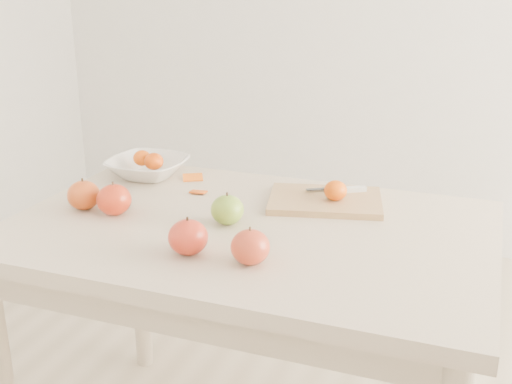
% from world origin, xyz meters
% --- Properties ---
extents(table, '(1.20, 0.80, 0.75)m').
position_xyz_m(table, '(0.00, 0.00, 0.65)').
color(table, beige).
rests_on(table, ground).
extents(cutting_board, '(0.35, 0.29, 0.02)m').
position_xyz_m(cutting_board, '(0.14, 0.21, 0.76)').
color(cutting_board, '#A97B54').
rests_on(cutting_board, table).
extents(board_tangerine, '(0.06, 0.06, 0.05)m').
position_xyz_m(board_tangerine, '(0.17, 0.20, 0.80)').
color(board_tangerine, '#D26707').
rests_on(board_tangerine, cutting_board).
extents(fruit_bowl, '(0.24, 0.24, 0.06)m').
position_xyz_m(fruit_bowl, '(-0.43, 0.26, 0.78)').
color(fruit_bowl, white).
rests_on(fruit_bowl, table).
extents(bowl_tangerine_near, '(0.06, 0.06, 0.05)m').
position_xyz_m(bowl_tangerine_near, '(-0.46, 0.27, 0.80)').
color(bowl_tangerine_near, '#DA4A07').
rests_on(bowl_tangerine_near, fruit_bowl).
extents(bowl_tangerine_far, '(0.06, 0.06, 0.05)m').
position_xyz_m(bowl_tangerine_far, '(-0.40, 0.24, 0.81)').
color(bowl_tangerine_far, '#D95207').
rests_on(bowl_tangerine_far, fruit_bowl).
extents(orange_peel_a, '(0.07, 0.07, 0.01)m').
position_xyz_m(orange_peel_a, '(-0.29, 0.28, 0.75)').
color(orange_peel_a, orange).
rests_on(orange_peel_a, table).
extents(orange_peel_b, '(0.05, 0.04, 0.01)m').
position_xyz_m(orange_peel_b, '(-0.22, 0.17, 0.75)').
color(orange_peel_b, '#DE520F').
rests_on(orange_peel_b, table).
extents(paring_knife, '(0.16, 0.09, 0.01)m').
position_xyz_m(paring_knife, '(0.19, 0.28, 0.78)').
color(paring_knife, silver).
rests_on(paring_knife, cutting_board).
extents(apple_green, '(0.08, 0.08, 0.08)m').
position_xyz_m(apple_green, '(-0.05, -0.02, 0.79)').
color(apple_green, '#558817').
rests_on(apple_green, table).
extents(apple_red_b, '(0.09, 0.09, 0.08)m').
position_xyz_m(apple_red_b, '(-0.35, -0.06, 0.79)').
color(apple_red_b, '#910804').
rests_on(apple_red_b, table).
extents(apple_red_c, '(0.09, 0.09, 0.08)m').
position_xyz_m(apple_red_c, '(-0.06, -0.21, 0.79)').
color(apple_red_c, '#A50F1D').
rests_on(apple_red_c, table).
extents(apple_red_d, '(0.09, 0.09, 0.08)m').
position_xyz_m(apple_red_d, '(-0.45, -0.05, 0.79)').
color(apple_red_d, maroon).
rests_on(apple_red_d, table).
extents(apple_red_e, '(0.09, 0.09, 0.08)m').
position_xyz_m(apple_red_e, '(0.08, -0.21, 0.79)').
color(apple_red_e, '#A31914').
rests_on(apple_red_e, table).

